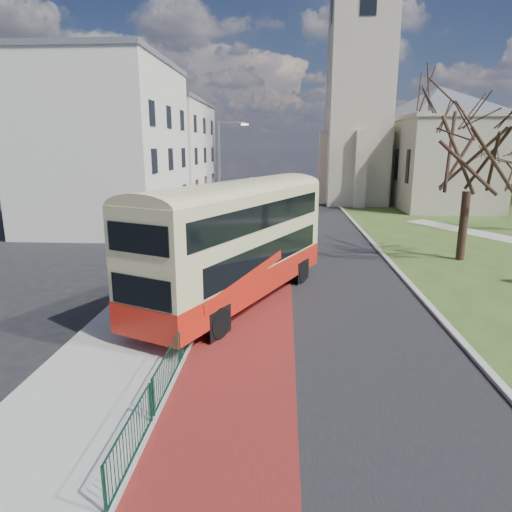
{
  "coord_description": "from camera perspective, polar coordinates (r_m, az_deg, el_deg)",
  "views": [
    {
      "loc": [
        0.11,
        -14.57,
        6.44
      ],
      "look_at": [
        -1.03,
        3.74,
        2.0
      ],
      "focal_mm": 32.0,
      "sensor_mm": 36.0,
      "label": 1
    }
  ],
  "objects": [
    {
      "name": "kerb_east",
      "position": [
        37.6,
        12.7,
        3.52
      ],
      "size": [
        0.25,
        80.0,
        0.13
      ],
      "primitive_type": "cube",
      "color": "#999993",
      "rests_on": "ground"
    },
    {
      "name": "winter_tree_near",
      "position": [
        28.18,
        25.5,
        13.57
      ],
      "size": [
        8.64,
        8.64,
        10.12
      ],
      "rotation": [
        0.0,
        0.0,
        -0.31
      ],
      "color": "#322019",
      "rests_on": "grass_green"
    },
    {
      "name": "bus",
      "position": [
        18.67,
        -2.32,
        2.31
      ],
      "size": [
        7.27,
        11.76,
        4.88
      ],
      "rotation": [
        0.0,
        0.0,
        -0.42
      ],
      "color": "red",
      "rests_on": "ground"
    },
    {
      "name": "street_block_near",
      "position": [
        39.19,
        -18.02,
        13.08
      ],
      "size": [
        10.3,
        14.3,
        13.0
      ],
      "color": "beige",
      "rests_on": "ground"
    },
    {
      "name": "kerb_west",
      "position": [
        35.29,
        -1.55,
        3.2
      ],
      "size": [
        0.25,
        120.0,
        0.13
      ],
      "primitive_type": "cube",
      "color": "#999993",
      "rests_on": "ground"
    },
    {
      "name": "gothic_church",
      "position": [
        54.43,
        17.87,
        20.07
      ],
      "size": [
        16.38,
        18.0,
        40.0
      ],
      "color": "#A19583",
      "rests_on": "ground"
    },
    {
      "name": "road_carriageway",
      "position": [
        35.19,
        5.78,
        3.01
      ],
      "size": [
        9.0,
        120.0,
        0.01
      ],
      "primitive_type": "cube",
      "color": "black",
      "rests_on": "ground"
    },
    {
      "name": "bus_lane",
      "position": [
        35.19,
        1.37,
        3.08
      ],
      "size": [
        3.4,
        120.0,
        0.01
      ],
      "primitive_type": "cube",
      "color": "#591414",
      "rests_on": "ground"
    },
    {
      "name": "ground",
      "position": [
        15.93,
        2.92,
        -10.26
      ],
      "size": [
        160.0,
        160.0,
        0.0
      ],
      "primitive_type": "plane",
      "color": "black",
      "rests_on": "ground"
    },
    {
      "name": "streetlamp",
      "position": [
        32.92,
        -4.29,
        10.36
      ],
      "size": [
        2.13,
        0.18,
        8.0
      ],
      "color": "gray",
      "rests_on": "pavement_west"
    },
    {
      "name": "street_block_far",
      "position": [
        54.43,
        -11.75,
        12.63
      ],
      "size": [
        10.3,
        16.3,
        11.5
      ],
      "color": "beige",
      "rests_on": "ground"
    },
    {
      "name": "pavement_west",
      "position": [
        35.52,
        -4.77,
        3.22
      ],
      "size": [
        4.0,
        120.0,
        0.12
      ],
      "primitive_type": "cube",
      "color": "gray",
      "rests_on": "ground"
    },
    {
      "name": "pedestrian_railing",
      "position": [
        19.72,
        -5.53,
        -3.83
      ],
      "size": [
        0.07,
        24.0,
        1.12
      ],
      "color": "#0D3B26",
      "rests_on": "ground"
    }
  ]
}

